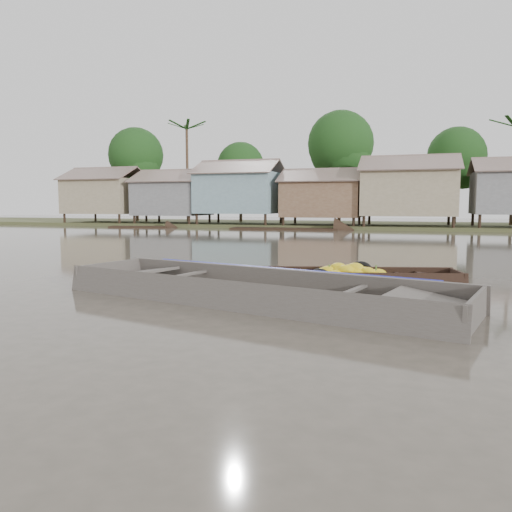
% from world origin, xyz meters
% --- Properties ---
extents(ground, '(120.00, 120.00, 0.00)m').
position_xyz_m(ground, '(0.00, 0.00, 0.00)').
color(ground, '#484237').
rests_on(ground, ground).
extents(riverbank, '(120.00, 12.47, 10.22)m').
position_xyz_m(riverbank, '(3.03, 31.86, 3.07)').
color(riverbank, '#384723').
rests_on(riverbank, ground).
extents(banana_boat, '(5.21, 2.40, 0.72)m').
position_xyz_m(banana_boat, '(1.36, 2.87, 0.13)').
color(banana_boat, black).
rests_on(banana_boat, ground).
extents(viewer_boat, '(8.36, 4.08, 0.65)m').
position_xyz_m(viewer_boat, '(-0.04, 0.34, 0.07)').
color(viewer_boat, '#49423D').
rests_on(viewer_boat, ground).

